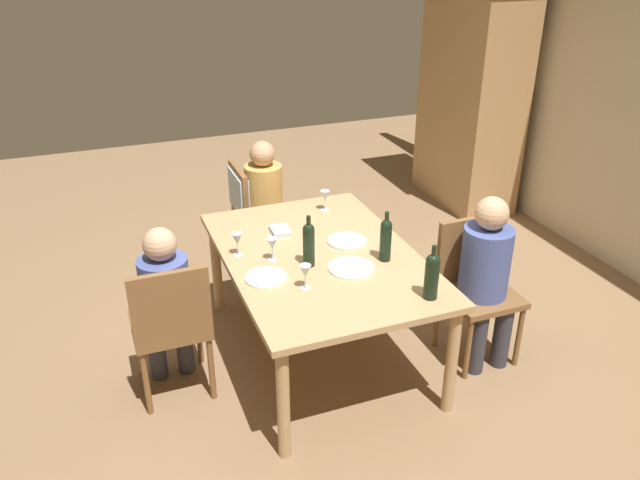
{
  "coord_description": "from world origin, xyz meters",
  "views": [
    {
      "loc": [
        3.26,
        -1.25,
        2.6
      ],
      "look_at": [
        0.0,
        0.0,
        0.85
      ],
      "focal_mm": 35.71,
      "sensor_mm": 36.0,
      "label": 1
    }
  ],
  "objects_px": {
    "dining_table": "(320,265)",
    "chair_far_right": "(475,279)",
    "dinner_plate_guest_right": "(266,278)",
    "dinner_plate_guest_left": "(347,241)",
    "armoire_cabinet": "(471,94)",
    "person_woman_host": "(166,297)",
    "wine_glass_centre": "(305,272)",
    "person_man_guest": "(487,270)",
    "wine_bottle_short_olive": "(386,239)",
    "wine_bottle_dark_red": "(432,275)",
    "wine_glass_near_right": "(272,245)",
    "wine_bottle_tall_green": "(309,243)",
    "chair_left_end": "(249,206)",
    "wine_glass_far": "(325,196)",
    "person_man_bearded": "(267,197)",
    "wine_glass_near_left": "(237,240)",
    "dinner_plate_host": "(351,268)"
  },
  "relations": [
    {
      "from": "wine_glass_near_left",
      "to": "wine_glass_centre",
      "type": "bearing_deg",
      "value": 25.86
    },
    {
      "from": "wine_bottle_dark_red",
      "to": "wine_glass_centre",
      "type": "xyz_separation_m",
      "value": [
        -0.34,
        -0.61,
        -0.04
      ]
    },
    {
      "from": "wine_glass_far",
      "to": "dinner_plate_host",
      "type": "bearing_deg",
      "value": -11.06
    },
    {
      "from": "person_man_guest",
      "to": "wine_bottle_dark_red",
      "type": "relative_size",
      "value": 3.56
    },
    {
      "from": "person_woman_host",
      "to": "person_man_bearded",
      "type": "distance_m",
      "value": 1.56
    },
    {
      "from": "person_man_bearded",
      "to": "wine_glass_far",
      "type": "relative_size",
      "value": 7.45
    },
    {
      "from": "wine_bottle_dark_red",
      "to": "wine_glass_near_right",
      "type": "height_order",
      "value": "wine_bottle_dark_red"
    },
    {
      "from": "person_woman_host",
      "to": "wine_glass_near_right",
      "type": "relative_size",
      "value": 7.33
    },
    {
      "from": "armoire_cabinet",
      "to": "wine_bottle_short_olive",
      "type": "height_order",
      "value": "armoire_cabinet"
    },
    {
      "from": "wine_glass_far",
      "to": "chair_left_end",
      "type": "bearing_deg",
      "value": -147.06
    },
    {
      "from": "dining_table",
      "to": "wine_bottle_dark_red",
      "type": "relative_size",
      "value": 5.34
    },
    {
      "from": "wine_bottle_short_olive",
      "to": "wine_glass_far",
      "type": "bearing_deg",
      "value": -175.26
    },
    {
      "from": "dining_table",
      "to": "wine_bottle_short_olive",
      "type": "bearing_deg",
      "value": 58.96
    },
    {
      "from": "wine_bottle_tall_green",
      "to": "dinner_plate_guest_left",
      "type": "relative_size",
      "value": 1.28
    },
    {
      "from": "person_man_bearded",
      "to": "wine_glass_near_left",
      "type": "relative_size",
      "value": 7.45
    },
    {
      "from": "wine_bottle_dark_red",
      "to": "chair_far_right",
      "type": "bearing_deg",
      "value": 124.29
    },
    {
      "from": "person_woman_host",
      "to": "wine_bottle_short_olive",
      "type": "relative_size",
      "value": 3.42
    },
    {
      "from": "wine_bottle_dark_red",
      "to": "wine_bottle_short_olive",
      "type": "distance_m",
      "value": 0.48
    },
    {
      "from": "chair_far_right",
      "to": "wine_glass_near_right",
      "type": "height_order",
      "value": "chair_far_right"
    },
    {
      "from": "chair_far_right",
      "to": "dinner_plate_guest_right",
      "type": "relative_size",
      "value": 3.74
    },
    {
      "from": "person_man_guest",
      "to": "armoire_cabinet",
      "type": "bearing_deg",
      "value": -120.06
    },
    {
      "from": "dining_table",
      "to": "wine_glass_centre",
      "type": "distance_m",
      "value": 0.46
    },
    {
      "from": "dining_table",
      "to": "dinner_plate_guest_left",
      "type": "height_order",
      "value": "dinner_plate_guest_left"
    },
    {
      "from": "armoire_cabinet",
      "to": "wine_glass_near_right",
      "type": "relative_size",
      "value": 14.63
    },
    {
      "from": "wine_glass_near_right",
      "to": "wine_glass_centre",
      "type": "bearing_deg",
      "value": 10.81
    },
    {
      "from": "chair_left_end",
      "to": "person_woman_host",
      "type": "xyz_separation_m",
      "value": [
        1.21,
        -0.83,
        0.04
      ]
    },
    {
      "from": "dining_table",
      "to": "chair_far_right",
      "type": "relative_size",
      "value": 1.86
    },
    {
      "from": "wine_bottle_short_olive",
      "to": "wine_bottle_dark_red",
      "type": "bearing_deg",
      "value": 4.67
    },
    {
      "from": "chair_left_end",
      "to": "wine_glass_far",
      "type": "bearing_deg",
      "value": 32.94
    },
    {
      "from": "armoire_cabinet",
      "to": "dinner_plate_guest_left",
      "type": "xyz_separation_m",
      "value": [
        1.86,
        -2.1,
        -0.34
      ]
    },
    {
      "from": "armoire_cabinet",
      "to": "dinner_plate_host",
      "type": "height_order",
      "value": "armoire_cabinet"
    },
    {
      "from": "person_man_guest",
      "to": "dinner_plate_guest_left",
      "type": "height_order",
      "value": "person_man_guest"
    },
    {
      "from": "dining_table",
      "to": "chair_far_right",
      "type": "distance_m",
      "value": 1.01
    },
    {
      "from": "armoire_cabinet",
      "to": "wine_glass_far",
      "type": "xyz_separation_m",
      "value": [
        1.34,
        -2.05,
        -0.24
      ]
    },
    {
      "from": "wine_glass_centre",
      "to": "person_woman_host",
      "type": "bearing_deg",
      "value": -117.3
    },
    {
      "from": "person_woman_host",
      "to": "wine_glass_near_right",
      "type": "bearing_deg",
      "value": 0.63
    },
    {
      "from": "armoire_cabinet",
      "to": "dinner_plate_guest_left",
      "type": "height_order",
      "value": "armoire_cabinet"
    },
    {
      "from": "chair_left_end",
      "to": "dinner_plate_guest_left",
      "type": "height_order",
      "value": "chair_left_end"
    },
    {
      "from": "wine_glass_centre",
      "to": "wine_glass_near_right",
      "type": "xyz_separation_m",
      "value": [
        -0.39,
        -0.07,
        0.0
      ]
    },
    {
      "from": "armoire_cabinet",
      "to": "person_woman_host",
      "type": "xyz_separation_m",
      "value": [
        1.93,
        -3.28,
        -0.46
      ]
    },
    {
      "from": "chair_far_right",
      "to": "wine_bottle_dark_red",
      "type": "relative_size",
      "value": 2.87
    },
    {
      "from": "chair_far_right",
      "to": "wine_bottle_short_olive",
      "type": "height_order",
      "value": "wine_bottle_short_olive"
    },
    {
      "from": "chair_left_end",
      "to": "person_man_bearded",
      "type": "relative_size",
      "value": 0.83
    },
    {
      "from": "dinner_plate_guest_right",
      "to": "dinner_plate_guest_left",
      "type": "bearing_deg",
      "value": 113.09
    },
    {
      "from": "wine_glass_near_left",
      "to": "dinner_plate_host",
      "type": "xyz_separation_m",
      "value": [
        0.41,
        0.59,
        -0.1
      ]
    },
    {
      "from": "wine_glass_near_right",
      "to": "person_man_bearded",
      "type": "bearing_deg",
      "value": 164.99
    },
    {
      "from": "wine_bottle_tall_green",
      "to": "dining_table",
      "type": "bearing_deg",
      "value": 133.17
    },
    {
      "from": "dinner_plate_host",
      "to": "dinner_plate_guest_right",
      "type": "distance_m",
      "value": 0.51
    },
    {
      "from": "wine_glass_centre",
      "to": "wine_bottle_tall_green",
      "type": "bearing_deg",
      "value": 155.74
    },
    {
      "from": "chair_far_right",
      "to": "wine_glass_near_right",
      "type": "xyz_separation_m",
      "value": [
        -0.33,
        -1.25,
        0.32
      ]
    }
  ]
}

